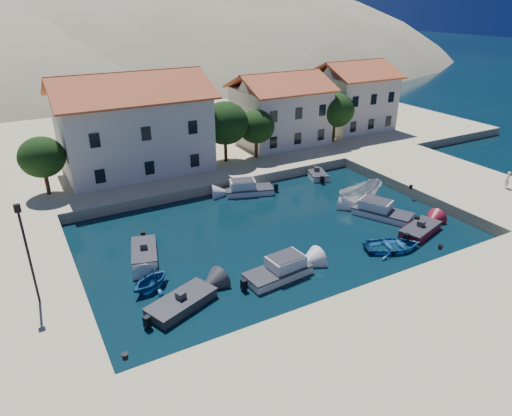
{
  "coord_description": "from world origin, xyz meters",
  "views": [
    {
      "loc": [
        -17.04,
        -17.44,
        17.19
      ],
      "look_at": [
        -1.1,
        11.32,
        2.0
      ],
      "focal_mm": 32.0,
      "sensor_mm": 36.0,
      "label": 1
    }
  ],
  "objects_px": {
    "cabin_cruiser_south": "(278,271)",
    "rowboat_south": "(392,249)",
    "building_left": "(133,121)",
    "building_mid": "(280,107)",
    "cabin_cruiser_east": "(383,212)",
    "boat_east": "(359,202)",
    "pedestrian": "(507,180)",
    "building_right": "(353,95)",
    "lamppost": "(26,245)"
  },
  "relations": [
    {
      "from": "boat_east",
      "to": "pedestrian",
      "type": "relative_size",
      "value": 3.04
    },
    {
      "from": "cabin_cruiser_south",
      "to": "rowboat_south",
      "type": "bearing_deg",
      "value": -11.25
    },
    {
      "from": "building_left",
      "to": "rowboat_south",
      "type": "distance_m",
      "value": 27.94
    },
    {
      "from": "building_mid",
      "to": "rowboat_south",
      "type": "distance_m",
      "value": 26.47
    },
    {
      "from": "building_mid",
      "to": "pedestrian",
      "type": "bearing_deg",
      "value": -65.53
    },
    {
      "from": "building_right",
      "to": "lamppost",
      "type": "relative_size",
      "value": 1.52
    },
    {
      "from": "building_mid",
      "to": "pedestrian",
      "type": "xyz_separation_m",
      "value": [
        10.56,
        -23.2,
        -3.4
      ]
    },
    {
      "from": "boat_east",
      "to": "pedestrian",
      "type": "distance_m",
      "value": 13.96
    },
    {
      "from": "cabin_cruiser_south",
      "to": "cabin_cruiser_east",
      "type": "relative_size",
      "value": 0.9
    },
    {
      "from": "building_mid",
      "to": "cabin_cruiser_east",
      "type": "xyz_separation_m",
      "value": [
        -2.36,
        -20.75,
        -4.75
      ]
    },
    {
      "from": "cabin_cruiser_south",
      "to": "rowboat_south",
      "type": "height_order",
      "value": "cabin_cruiser_south"
    },
    {
      "from": "building_right",
      "to": "cabin_cruiser_south",
      "type": "bearing_deg",
      "value": -136.91
    },
    {
      "from": "cabin_cruiser_south",
      "to": "cabin_cruiser_east",
      "type": "distance_m",
      "value": 13.28
    },
    {
      "from": "building_mid",
      "to": "building_right",
      "type": "height_order",
      "value": "building_right"
    },
    {
      "from": "building_left",
      "to": "cabin_cruiser_east",
      "type": "xyz_separation_m",
      "value": [
        15.64,
        -19.75,
        -5.46
      ]
    },
    {
      "from": "building_left",
      "to": "boat_east",
      "type": "xyz_separation_m",
      "value": [
        16.0,
        -16.38,
        -5.94
      ]
    },
    {
      "from": "cabin_cruiser_south",
      "to": "cabin_cruiser_east",
      "type": "height_order",
      "value": "same"
    },
    {
      "from": "rowboat_south",
      "to": "cabin_cruiser_east",
      "type": "xyz_separation_m",
      "value": [
        3.26,
        4.59,
        0.48
      ]
    },
    {
      "from": "building_right",
      "to": "cabin_cruiser_east",
      "type": "relative_size",
      "value": 1.77
    },
    {
      "from": "cabin_cruiser_east",
      "to": "boat_east",
      "type": "height_order",
      "value": "cabin_cruiser_east"
    },
    {
      "from": "lamppost",
      "to": "cabin_cruiser_south",
      "type": "height_order",
      "value": "lamppost"
    },
    {
      "from": "boat_east",
      "to": "pedestrian",
      "type": "bearing_deg",
      "value": -119.17
    },
    {
      "from": "building_right",
      "to": "lamppost",
      "type": "height_order",
      "value": "building_right"
    },
    {
      "from": "cabin_cruiser_south",
      "to": "rowboat_south",
      "type": "xyz_separation_m",
      "value": [
        9.52,
        -0.96,
        -0.48
      ]
    },
    {
      "from": "cabin_cruiser_east",
      "to": "pedestrian",
      "type": "distance_m",
      "value": 13.21
    },
    {
      "from": "building_left",
      "to": "cabin_cruiser_east",
      "type": "height_order",
      "value": "building_left"
    },
    {
      "from": "building_left",
      "to": "cabin_cruiser_south",
      "type": "relative_size",
      "value": 3.05
    },
    {
      "from": "rowboat_south",
      "to": "boat_east",
      "type": "bearing_deg",
      "value": -5.26
    },
    {
      "from": "building_right",
      "to": "pedestrian",
      "type": "distance_m",
      "value": 24.51
    },
    {
      "from": "lamppost",
      "to": "cabin_cruiser_south",
      "type": "bearing_deg",
      "value": -13.23
    },
    {
      "from": "rowboat_south",
      "to": "cabin_cruiser_east",
      "type": "relative_size",
      "value": 0.82
    },
    {
      "from": "building_left",
      "to": "building_mid",
      "type": "relative_size",
      "value": 1.4
    },
    {
      "from": "building_mid",
      "to": "lamppost",
      "type": "relative_size",
      "value": 1.69
    },
    {
      "from": "rowboat_south",
      "to": "building_mid",
      "type": "bearing_deg",
      "value": 6.66
    },
    {
      "from": "building_left",
      "to": "lamppost",
      "type": "distance_m",
      "value": 23.1
    },
    {
      "from": "building_left",
      "to": "building_mid",
      "type": "xyz_separation_m",
      "value": [
        18.0,
        1.0,
        -0.71
      ]
    },
    {
      "from": "lamppost",
      "to": "cabin_cruiser_south",
      "type": "relative_size",
      "value": 1.29
    },
    {
      "from": "building_mid",
      "to": "building_right",
      "type": "xyz_separation_m",
      "value": [
        12.0,
        1.0,
        0.25
      ]
    },
    {
      "from": "cabin_cruiser_south",
      "to": "boat_east",
      "type": "height_order",
      "value": "cabin_cruiser_south"
    },
    {
      "from": "building_left",
      "to": "building_mid",
      "type": "height_order",
      "value": "building_left"
    },
    {
      "from": "building_mid",
      "to": "lamppost",
      "type": "distance_m",
      "value": 36.21
    },
    {
      "from": "building_right",
      "to": "rowboat_south",
      "type": "relative_size",
      "value": 2.16
    },
    {
      "from": "building_mid",
      "to": "cabin_cruiser_south",
      "type": "relative_size",
      "value": 2.18
    },
    {
      "from": "cabin_cruiser_east",
      "to": "building_mid",
      "type": "bearing_deg",
      "value": -33.33
    },
    {
      "from": "pedestrian",
      "to": "cabin_cruiser_east",
      "type": "bearing_deg",
      "value": -18.5
    },
    {
      "from": "cabin_cruiser_east",
      "to": "cabin_cruiser_south",
      "type": "bearing_deg",
      "value": 79.01
    },
    {
      "from": "cabin_cruiser_south",
      "to": "pedestrian",
      "type": "relative_size",
      "value": 2.93
    },
    {
      "from": "building_mid",
      "to": "lamppost",
      "type": "xyz_separation_m",
      "value": [
        -29.5,
        -21.0,
        -0.47
      ]
    },
    {
      "from": "cabin_cruiser_east",
      "to": "pedestrian",
      "type": "relative_size",
      "value": 3.25
    },
    {
      "from": "rowboat_south",
      "to": "boat_east",
      "type": "distance_m",
      "value": 8.74
    }
  ]
}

